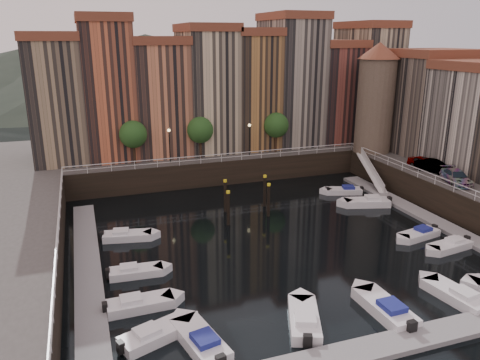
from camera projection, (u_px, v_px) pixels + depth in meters
name	position (u px, v px, depth m)	size (l,w,h in m)	color
ground	(273.00, 236.00, 42.74)	(200.00, 200.00, 0.00)	black
quay_far	(201.00, 155.00, 65.79)	(80.00, 20.00, 3.00)	black
dock_left	(88.00, 266.00, 36.75)	(2.00, 28.00, 0.35)	gray
dock_right	(426.00, 217.00, 46.83)	(2.00, 28.00, 0.35)	gray
dock_near	(386.00, 346.00, 27.34)	(30.00, 2.00, 0.35)	gray
mountains	(136.00, 69.00, 140.31)	(145.00, 100.00, 18.00)	#2D382D
far_terrace	(228.00, 88.00, 61.77)	(48.70, 10.30, 17.50)	#957D5F
corner_tower	(376.00, 96.00, 59.06)	(5.20, 5.20, 13.80)	#6B5B4C
promenade_trees	(205.00, 130.00, 56.83)	(21.20, 3.20, 5.20)	black
street_lamps	(210.00, 137.00, 56.23)	(10.36, 0.36, 4.18)	black
railings	(254.00, 181.00, 46.04)	(36.08, 34.04, 0.52)	white
gangway	(371.00, 171.00, 56.53)	(2.78, 8.32, 3.73)	white
mooring_pilings	(247.00, 199.00, 47.45)	(5.61, 4.05, 3.78)	black
boat_left_0	(154.00, 335.00, 28.04)	(4.78, 3.17, 1.08)	white
boat_left_1	(139.00, 304.00, 31.26)	(4.67, 1.78, 1.07)	white
boat_left_2	(135.00, 272.00, 35.61)	(4.29, 1.80, 0.97)	white
boat_left_3	(126.00, 236.00, 41.94)	(4.63, 2.42, 1.04)	white
boat_right_1	(451.00, 246.00, 40.00)	(4.43, 2.13, 1.00)	white
boat_right_2	(419.00, 234.00, 42.34)	(4.42, 2.31, 0.99)	white
boat_right_3	(368.00, 202.00, 50.28)	(5.19, 3.05, 1.16)	white
boat_right_4	(344.00, 191.00, 54.20)	(4.41, 2.71, 0.99)	white
boat_near_0	(201.00, 341.00, 27.39)	(2.83, 5.23, 1.17)	white
boat_near_1	(304.00, 320.00, 29.44)	(3.46, 5.10, 1.16)	white
boat_near_2	(386.00, 309.00, 30.63)	(2.04, 5.29, 1.21)	white
boat_near_3	(457.00, 296.00, 32.21)	(2.45, 5.10, 1.15)	white
car_a	(424.00, 164.00, 53.00)	(1.56, 3.88, 1.32)	gray
car_b	(434.00, 167.00, 51.40)	(1.47, 4.21, 1.39)	gray
car_c	(456.00, 178.00, 47.58)	(1.91, 4.70, 1.37)	gray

